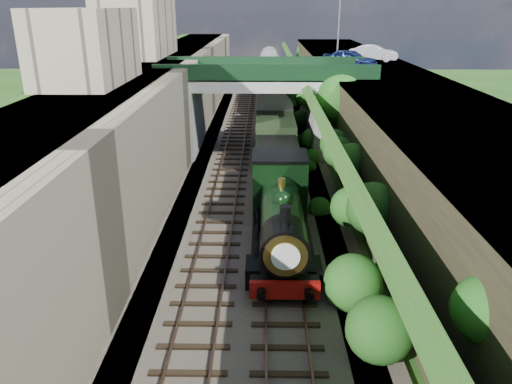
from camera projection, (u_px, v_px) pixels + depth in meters
The scene contains 20 objects.
ground at pixel (252, 342), 17.58m from camera, with size 160.00×160.00×0.00m, color #1E4714.
trackbed at pixel (259, 167), 36.26m from camera, with size 10.00×90.00×0.20m, color #473F38.
retaining_wall at pixel (181, 121), 35.15m from camera, with size 1.00×90.00×7.00m, color #756B56.
street_plateau_left at pixel (131, 120), 35.20m from camera, with size 6.00×90.00×7.00m, color #262628.
street_plateau_right at pixel (394, 127), 35.06m from camera, with size 8.00×90.00×6.25m, color #262628.
embankment_slope at pixel (329, 137), 34.36m from camera, with size 4.48×90.00×6.36m.
track_left at pixel (231, 165), 36.24m from camera, with size 2.50×90.00×0.20m.
track_right at pixel (275, 165), 36.19m from camera, with size 2.50×90.00×0.20m.
road_bridge at pixel (271, 102), 38.59m from camera, with size 16.00×6.40×7.25m.
building_far at pixel (137, 19), 42.29m from camera, with size 5.00×10.00×6.00m, color gray.
building_near at pixel (87, 46), 27.65m from camera, with size 4.00×8.00×4.00m, color gray.
tree at pixel (341, 102), 35.69m from camera, with size 3.60×3.80×6.60m.
lamppost at pixel (339, 24), 44.36m from camera, with size 0.87×0.15×6.00m.
car_blue at pixel (350, 59), 40.95m from camera, with size 1.79×4.45×1.52m, color #121F4F.
car_silver at pixel (374, 53), 46.27m from camera, with size 1.53×4.40×1.45m, color #BABABF.
locomotive at pixel (281, 216), 23.32m from camera, with size 3.10×10.23×3.83m.
tender at pixel (277, 172), 30.31m from camera, with size 2.70×6.00×3.05m.
coach_front at pixel (274, 120), 41.95m from camera, with size 2.90×18.00×3.70m.
coach_middle at pixel (271, 86), 59.55m from camera, with size 2.90×18.00×3.70m.
coach_rear at pixel (269, 68), 77.14m from camera, with size 2.90×18.00×3.70m.
Camera 1 is at (0.36, -14.58, 11.15)m, focal length 35.00 mm.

